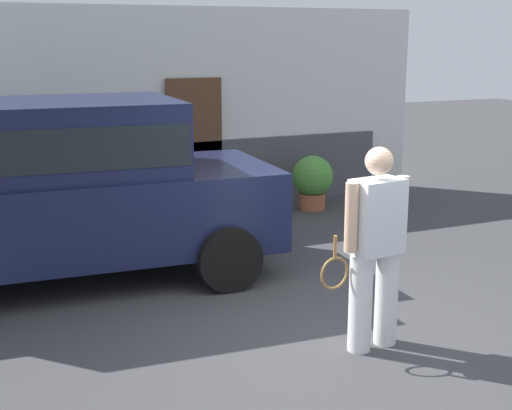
{
  "coord_description": "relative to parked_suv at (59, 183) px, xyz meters",
  "views": [
    {
      "loc": [
        -3.16,
        -5.24,
        2.72
      ],
      "look_at": [
        -0.3,
        1.2,
        1.05
      ],
      "focal_mm": 49.88,
      "sensor_mm": 36.0,
      "label": 1
    }
  ],
  "objects": [
    {
      "name": "potted_plant_by_porch",
      "position": [
        4.24,
        1.93,
        -0.66
      ],
      "size": [
        0.66,
        0.66,
        0.87
      ],
      "color": "#9E5638",
      "rests_on": "ground_plane"
    },
    {
      "name": "house_frontage",
      "position": [
        2.03,
        2.86,
        0.35
      ],
      "size": [
        9.05,
        0.4,
        3.18
      ],
      "color": "white",
      "rests_on": "ground_plane"
    },
    {
      "name": "ground_plane",
      "position": [
        2.02,
        -2.71,
        -1.15
      ],
      "size": [
        40.0,
        40.0,
        0.0
      ],
      "primitive_type": "plane",
      "color": "#38383A"
    },
    {
      "name": "parked_suv",
      "position": [
        0.0,
        0.0,
        0.0
      ],
      "size": [
        4.7,
        2.38,
        2.05
      ],
      "rotation": [
        0.0,
        0.0,
        -0.06
      ],
      "color": "#141938",
      "rests_on": "ground_plane"
    },
    {
      "name": "tennis_player_man",
      "position": [
        2.23,
        -2.93,
        -0.21
      ],
      "size": [
        0.93,
        0.33,
        1.81
      ],
      "rotation": [
        0.0,
        0.0,
        3.26
      ],
      "color": "white",
      "rests_on": "ground_plane"
    }
  ]
}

